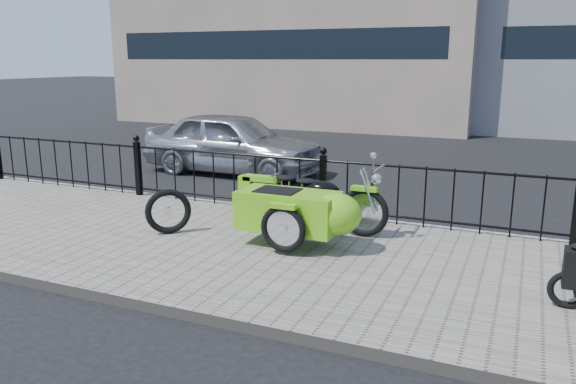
% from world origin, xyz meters
% --- Properties ---
extents(ground, '(120.00, 120.00, 0.00)m').
position_xyz_m(ground, '(0.00, 0.00, 0.00)').
color(ground, black).
rests_on(ground, ground).
extents(sidewalk, '(30.00, 3.80, 0.12)m').
position_xyz_m(sidewalk, '(0.00, -0.50, 0.06)').
color(sidewalk, slate).
rests_on(sidewalk, ground).
extents(curb, '(30.00, 0.10, 0.12)m').
position_xyz_m(curb, '(0.00, 1.44, 0.06)').
color(curb, gray).
rests_on(curb, ground).
extents(iron_fence, '(14.11, 0.11, 1.08)m').
position_xyz_m(iron_fence, '(0.00, 1.30, 0.59)').
color(iron_fence, black).
rests_on(iron_fence, sidewalk).
extents(motorcycle_sidecar, '(2.28, 1.48, 0.98)m').
position_xyz_m(motorcycle_sidecar, '(0.25, -0.07, 0.59)').
color(motorcycle_sidecar, black).
rests_on(motorcycle_sidecar, sidewalk).
extents(spare_tire, '(0.54, 0.49, 0.64)m').
position_xyz_m(spare_tire, '(-1.66, -0.41, 0.44)').
color(spare_tire, black).
rests_on(spare_tire, sidewalk).
extents(sedan_car, '(4.09, 1.74, 1.38)m').
position_xyz_m(sedan_car, '(-3.20, 4.22, 0.69)').
color(sedan_car, '#ADB0B5').
rests_on(sedan_car, ground).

